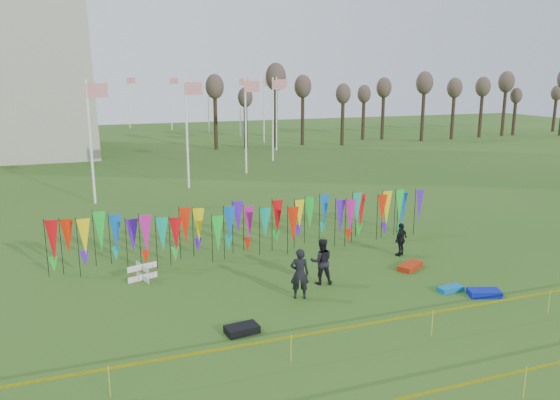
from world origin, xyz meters
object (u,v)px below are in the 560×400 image
object	(u,v)px
kite_bag_red	(410,266)
kite_bag_black	(242,329)
kite_bag_blue	(484,293)
kite_bag_teal	(450,289)
person_mid	(321,261)
person_right	(401,239)
box_kite	(143,272)
person_left	(300,274)

from	to	relation	value
kite_bag_red	kite_bag_black	distance (m)	9.22
kite_bag_blue	kite_bag_teal	size ratio (longest dim) A/B	1.19
kite_bag_blue	person_mid	bearing A→B (deg)	148.12
kite_bag_red	kite_bag_teal	xyz separation A→B (m)	(0.08, -2.70, -0.02)
person_right	box_kite	bearing A→B (deg)	-31.88
person_right	person_left	bearing A→B (deg)	-2.20
kite_bag_blue	kite_bag_red	world-z (taller)	kite_bag_blue
person_mid	kite_bag_teal	size ratio (longest dim) A/B	1.88
kite_bag_black	kite_bag_teal	xyz separation A→B (m)	(8.70, 0.60, -0.03)
person_left	person_right	distance (m)	7.01
kite_bag_black	kite_bag_red	bearing A→B (deg)	20.92
person_left	kite_bag_teal	world-z (taller)	person_left
person_left	kite_bag_black	size ratio (longest dim) A/B	1.82
person_right	kite_bag_black	xyz separation A→B (m)	(-9.19, -5.01, -0.67)
kite_bag_black	box_kite	bearing A→B (deg)	113.37
person_mid	kite_bag_blue	size ratio (longest dim) A/B	1.59
person_mid	person_right	xyz separation A→B (m)	(4.94, 1.93, -0.16)
box_kite	kite_bag_red	xyz separation A→B (m)	(11.16, -2.60, -0.24)
person_left	person_mid	world-z (taller)	person_left
person_mid	kite_bag_blue	world-z (taller)	person_mid
person_mid	person_right	world-z (taller)	person_mid
box_kite	kite_bag_blue	bearing A→B (deg)	-26.83
person_right	kite_bag_blue	world-z (taller)	person_right
person_left	kite_bag_black	distance (m)	3.60
person_mid	kite_bag_black	distance (m)	5.31
box_kite	kite_bag_black	size ratio (longest dim) A/B	0.67
person_mid	kite_bag_teal	distance (m)	5.16
kite_bag_red	kite_bag_black	size ratio (longest dim) A/B	1.21
person_mid	person_right	size ratio (longest dim) A/B	1.20
box_kite	person_left	bearing A→B (deg)	-35.73
box_kite	person_right	bearing A→B (deg)	-4.33
kite_bag_teal	person_right	bearing A→B (deg)	83.61
person_left	person_right	bearing A→B (deg)	-135.16
person_left	person_right	xyz separation A→B (m)	(6.33, 3.00, -0.19)
person_right	kite_bag_black	bearing A→B (deg)	1.03
kite_bag_blue	kite_bag_teal	distance (m)	1.25
kite_bag_red	kite_bag_black	xyz separation A→B (m)	(-8.61, -3.29, 0.00)
person_left	kite_bag_red	world-z (taller)	person_left
kite_bag_blue	kite_bag_red	distance (m)	3.68
person_right	person_mid	bearing A→B (deg)	-6.26
kite_bag_red	kite_bag_teal	distance (m)	2.70
box_kite	kite_bag_teal	world-z (taller)	box_kite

